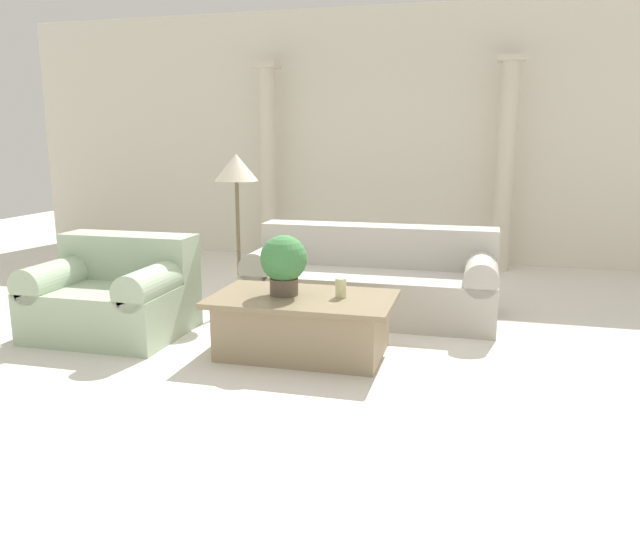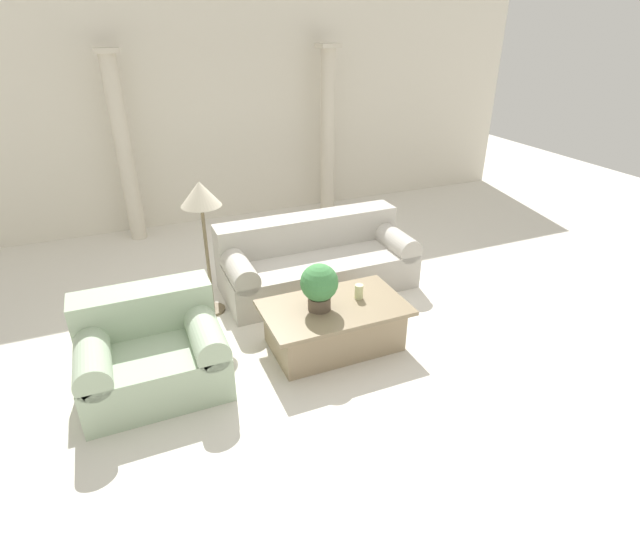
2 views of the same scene
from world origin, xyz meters
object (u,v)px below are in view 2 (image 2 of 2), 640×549
(potted_plant, at_px, (319,285))
(floor_lamp, at_px, (201,202))
(coffee_table, at_px, (334,325))
(loveseat, at_px, (151,349))
(sofa_long, at_px, (316,260))

(potted_plant, relative_size, floor_lamp, 0.31)
(coffee_table, bearing_deg, loveseat, 175.64)
(sofa_long, bearing_deg, loveseat, -151.22)
(sofa_long, xyz_separation_m, coffee_table, (-0.31, -1.20, -0.10))
(coffee_table, height_order, potted_plant, potted_plant)
(loveseat, relative_size, floor_lamp, 0.80)
(sofa_long, relative_size, potted_plant, 4.88)
(coffee_table, relative_size, potted_plant, 2.99)
(coffee_table, xyz_separation_m, potted_plant, (-0.15, 0.01, 0.46))
(sofa_long, xyz_separation_m, floor_lamp, (-1.25, -0.12, 0.91))
(potted_plant, xyz_separation_m, floor_lamp, (-0.79, 1.08, 0.55))
(loveseat, xyz_separation_m, potted_plant, (1.50, -0.12, 0.35))
(sofa_long, height_order, coffee_table, sofa_long)
(floor_lamp, bearing_deg, coffee_table, -49.18)
(sofa_long, xyz_separation_m, loveseat, (-1.96, -1.08, 0.01))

